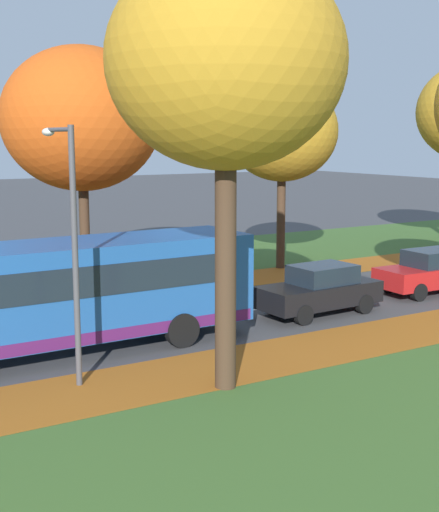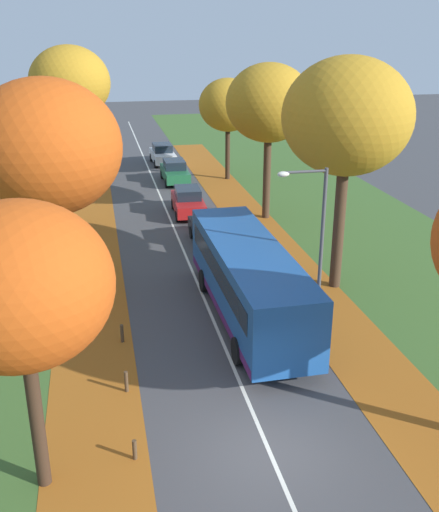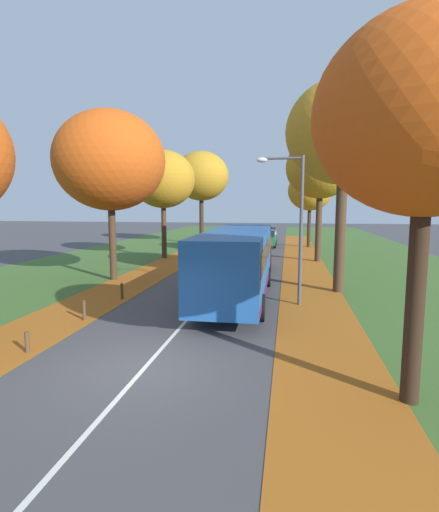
% 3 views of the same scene
% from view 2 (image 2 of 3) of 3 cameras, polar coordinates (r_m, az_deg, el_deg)
% --- Properties ---
extents(ground_plane, '(160.00, 160.00, 0.00)m').
position_cam_2_polar(ground_plane, '(17.05, 4.76, -18.03)').
color(ground_plane, '#424244').
extents(grass_verge_left, '(12.00, 90.00, 0.01)m').
position_cam_2_polar(grass_verge_left, '(34.73, -19.73, 1.87)').
color(grass_verge_left, '#3D6028').
rests_on(grass_verge_left, ground).
extents(leaf_litter_left, '(2.80, 60.00, 0.00)m').
position_cam_2_polar(leaf_litter_left, '(28.71, -12.06, -1.30)').
color(leaf_litter_left, '#9E5619').
rests_on(leaf_litter_left, grass_verge_left).
extents(grass_verge_right, '(12.00, 90.00, 0.01)m').
position_cam_2_polar(grass_verge_right, '(36.78, 9.89, 3.86)').
color(grass_verge_right, '#3D6028').
rests_on(grass_verge_right, ground).
extents(leaf_litter_right, '(2.80, 60.00, 0.00)m').
position_cam_2_polar(leaf_litter_right, '(29.96, 5.77, 0.05)').
color(leaf_litter_right, '#9E5619').
rests_on(leaf_litter_right, grass_verge_right).
extents(road_centre_line, '(0.12, 80.00, 0.01)m').
position_cam_2_polar(road_centre_line, '(34.57, -4.50, 2.99)').
color(road_centre_line, silver).
rests_on(road_centre_line, ground).
extents(tree_left_nearest, '(4.21, 4.21, 7.32)m').
position_cam_2_polar(tree_left_nearest, '(13.83, -18.55, -2.75)').
color(tree_left_nearest, '#382619').
rests_on(tree_left_nearest, ground).
extents(tree_left_near, '(5.83, 5.83, 9.01)m').
position_cam_2_polar(tree_left_near, '(24.13, -16.22, 9.88)').
color(tree_left_near, '#422D1E').
rests_on(tree_left_near, ground).
extents(tree_left_mid, '(4.79, 4.79, 8.13)m').
position_cam_2_polar(tree_left_mid, '(33.09, -15.14, 12.12)').
color(tree_left_mid, '#422D1E').
rests_on(tree_left_mid, ground).
extents(tree_left_far, '(5.60, 5.60, 9.52)m').
position_cam_2_polar(tree_left_far, '(44.44, -14.07, 15.70)').
color(tree_left_far, '#382619').
rests_on(tree_left_far, ground).
extents(tree_right_near, '(5.23, 5.23, 9.70)m').
position_cam_2_polar(tree_right_near, '(24.91, 12.05, 12.76)').
color(tree_right_near, '#422D1E').
rests_on(tree_right_near, ground).
extents(tree_right_mid, '(4.85, 4.85, 8.86)m').
position_cam_2_polar(tree_right_mid, '(34.52, 4.73, 14.27)').
color(tree_right_mid, '#422D1E').
rests_on(tree_right_mid, ground).
extents(tree_right_far, '(4.18, 4.18, 7.27)m').
position_cam_2_polar(tree_right_far, '(44.09, 0.80, 14.16)').
color(tree_right_far, '#382619').
rests_on(tree_right_far, ground).
extents(bollard_second, '(0.12, 0.12, 0.60)m').
position_cam_2_polar(bollard_second, '(16.71, -8.08, -17.81)').
color(bollard_second, '#4C3823').
rests_on(bollard_second, ground).
extents(bollard_third, '(0.12, 0.12, 0.73)m').
position_cam_2_polar(bollard_third, '(19.27, -8.87, -11.74)').
color(bollard_third, '#4C3823').
rests_on(bollard_third, ground).
extents(bollard_fourth, '(0.12, 0.12, 0.70)m').
position_cam_2_polar(bollard_fourth, '(22.04, -9.27, -7.30)').
color(bollard_fourth, '#4C3823').
rests_on(bollard_fourth, ground).
extents(streetlamp_right, '(1.89, 0.28, 6.00)m').
position_cam_2_polar(streetlamp_right, '(22.32, 9.01, 2.58)').
color(streetlamp_right, '#47474C').
rests_on(streetlamp_right, ground).
extents(bus, '(2.76, 10.43, 2.98)m').
position_cam_2_polar(bus, '(22.93, 2.77, -2.11)').
color(bus, '#1E5199').
rests_on(bus, ground).
extents(car_black_lead, '(1.92, 4.27, 1.62)m').
position_cam_2_polar(car_black_lead, '(31.04, -0.76, 2.49)').
color(car_black_lead, black).
rests_on(car_black_lead, ground).
extents(car_red_following, '(1.90, 4.26, 1.62)m').
position_cam_2_polar(car_red_following, '(36.22, -3.01, 5.22)').
color(car_red_following, '#B21919').
rests_on(car_red_following, ground).
extents(car_green_third_in_line, '(1.80, 4.21, 1.62)m').
position_cam_2_polar(car_green_third_in_line, '(43.92, -4.28, 8.04)').
color(car_green_third_in_line, '#1E6038').
rests_on(car_green_third_in_line, ground).
extents(car_white_fourth_in_line, '(1.88, 4.25, 1.62)m').
position_cam_2_polar(car_white_fourth_in_line, '(50.14, -5.44, 9.65)').
color(car_white_fourth_in_line, silver).
rests_on(car_white_fourth_in_line, ground).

